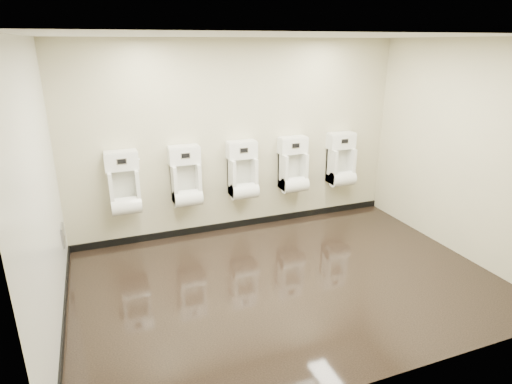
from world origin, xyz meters
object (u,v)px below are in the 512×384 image
Objects in this scene: urinal_1 at (186,181)px; urinal_3 at (293,169)px; access_panel at (63,235)px; urinal_2 at (243,174)px; urinal_0 at (124,187)px; urinal_4 at (341,163)px.

urinal_3 is at bearing 0.00° from urinal_1.
access_panel is 0.30× the size of urinal_2.
urinal_0 is at bearing 180.00° from urinal_2.
urinal_3 is at bearing 6.92° from access_panel.
urinal_3 is at bearing 0.00° from urinal_0.
urinal_3 is (0.82, 0.00, 0.00)m from urinal_2.
urinal_3 is at bearing 180.00° from urinal_4.
urinal_2 is at bearing 0.00° from urinal_1.
access_panel is 1.73m from urinal_1.
urinal_1 is 1.67m from urinal_3.
urinal_0 is 1.00× the size of urinal_1.
urinal_3 is 0.85m from urinal_4.
urinal_0 is 2.51m from urinal_3.
urinal_1 is 2.52m from urinal_4.
urinal_2 is at bearing 180.00° from urinal_3.
urinal_4 is at bearing 0.00° from urinal_0.
access_panel is 0.30× the size of urinal_1.
urinal_0 is 1.00× the size of urinal_4.
urinal_1 is 0.85m from urinal_2.
urinal_1 is at bearing 0.00° from urinal_0.
urinal_1 and urinal_3 have the same top height.
access_panel is at bearing -173.08° from urinal_3.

